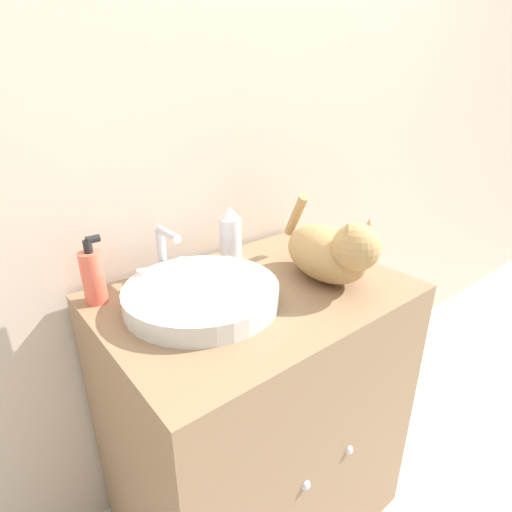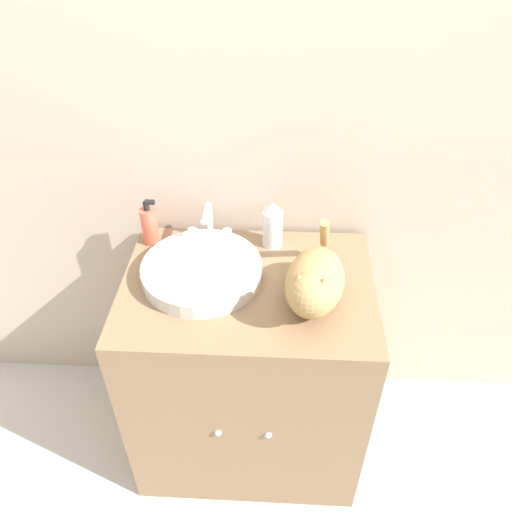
# 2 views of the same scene
# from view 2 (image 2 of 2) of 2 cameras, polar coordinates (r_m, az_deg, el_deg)

# --- Properties ---
(ground_plane) EXTENTS (8.00, 8.00, 0.00)m
(ground_plane) POSITION_cam_2_polar(r_m,az_deg,el_deg) (2.03, -1.26, -26.23)
(ground_plane) COLOR beige
(wall_back) EXTENTS (6.00, 0.05, 2.50)m
(wall_back) POSITION_cam_2_polar(r_m,az_deg,el_deg) (1.57, -0.33, 16.71)
(wall_back) COLOR #C6B29E
(wall_back) RESTS_ON ground_plane
(vanity_cabinet) EXTENTS (0.78, 0.58, 0.82)m
(vanity_cabinet) POSITION_cam_2_polar(r_m,az_deg,el_deg) (1.83, -0.82, -12.79)
(vanity_cabinet) COLOR #8C6B4C
(vanity_cabinet) RESTS_ON ground_plane
(sink_basin) EXTENTS (0.37, 0.37, 0.05)m
(sink_basin) POSITION_cam_2_polar(r_m,az_deg,el_deg) (1.55, -6.21, -1.67)
(sink_basin) COLOR silver
(sink_basin) RESTS_ON vanity_cabinet
(faucet) EXTENTS (0.15, 0.11, 0.15)m
(faucet) POSITION_cam_2_polar(r_m,az_deg,el_deg) (1.67, -5.42, 3.63)
(faucet) COLOR silver
(faucet) RESTS_ON vanity_cabinet
(cat) EXTENTS (0.22, 0.38, 0.21)m
(cat) POSITION_cam_2_polar(r_m,az_deg,el_deg) (1.42, 6.64, -3.09)
(cat) COLOR tan
(cat) RESTS_ON vanity_cabinet
(soap_bottle) EXTENTS (0.06, 0.05, 0.17)m
(soap_bottle) POSITION_cam_2_polar(r_m,az_deg,el_deg) (1.69, -12.08, 3.49)
(soap_bottle) COLOR #EF6047
(soap_bottle) RESTS_ON vanity_cabinet
(spray_bottle) EXTENTS (0.07, 0.07, 0.17)m
(spray_bottle) POSITION_cam_2_polar(r_m,az_deg,el_deg) (1.64, 1.90, 3.60)
(spray_bottle) COLOR silver
(spray_bottle) RESTS_ON vanity_cabinet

